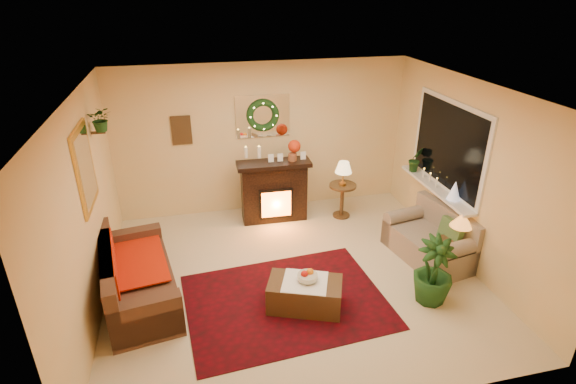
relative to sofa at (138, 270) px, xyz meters
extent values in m
plane|color=beige|center=(2.04, 0.00, -0.43)|extent=(5.00, 5.00, 0.00)
plane|color=white|center=(2.04, 0.00, 2.17)|extent=(5.00, 5.00, 0.00)
plane|color=#EFD88C|center=(2.04, 2.25, 0.87)|extent=(5.00, 5.00, 0.00)
plane|color=#EFD88C|center=(2.04, -2.25, 0.87)|extent=(5.00, 5.00, 0.00)
plane|color=#EFD88C|center=(-0.46, 0.00, 0.87)|extent=(4.50, 4.50, 0.00)
plane|color=#EFD88C|center=(4.54, 0.00, 0.87)|extent=(4.50, 4.50, 0.00)
cube|color=maroon|center=(1.81, -0.50, -0.42)|extent=(2.64, 2.06, 0.01)
cube|color=brown|center=(0.00, 0.00, 0.00)|extent=(1.10, 1.96, 0.79)
cube|color=red|center=(-0.03, 0.18, 0.02)|extent=(0.73, 1.18, 0.02)
cube|color=black|center=(2.12, 1.73, 0.12)|extent=(1.09, 0.37, 1.00)
sphere|color=red|center=(2.47, 1.74, 0.87)|extent=(0.21, 0.21, 0.21)
cylinder|color=silver|center=(1.67, 1.74, 0.83)|extent=(0.06, 0.06, 0.18)
cylinder|color=white|center=(1.88, 1.70, 0.83)|extent=(0.06, 0.06, 0.19)
cube|color=white|center=(2.04, 2.23, 1.27)|extent=(0.92, 0.02, 0.72)
torus|color=#194719|center=(2.04, 2.19, 1.29)|extent=(0.55, 0.11, 0.55)
cube|color=#381E11|center=(0.69, 2.23, 1.12)|extent=(0.32, 0.03, 0.48)
cube|color=gold|center=(-0.44, 0.30, 1.32)|extent=(0.03, 0.84, 1.00)
imported|color=#194719|center=(-0.30, 1.05, 1.54)|extent=(0.33, 0.28, 0.36)
cube|color=#9E9482|center=(4.10, 0.02, -0.01)|extent=(0.99, 1.43, 0.76)
cube|color=white|center=(4.53, 0.55, 1.12)|extent=(0.03, 1.86, 1.36)
cube|color=black|center=(4.51, 0.55, 1.12)|extent=(0.02, 1.70, 1.22)
cube|color=white|center=(4.42, 0.55, 0.44)|extent=(0.22, 1.86, 0.04)
cone|color=white|center=(4.43, 0.10, 0.61)|extent=(0.18, 0.18, 0.28)
imported|color=#214E26|center=(4.40, 1.22, 0.65)|extent=(0.30, 0.24, 0.54)
cylinder|color=black|center=(3.28, 1.56, -0.11)|extent=(0.57, 0.57, 0.60)
cone|color=#E1BD7B|center=(3.27, 1.53, 0.45)|extent=(0.28, 0.28, 0.43)
cube|color=#4E2414|center=(4.30, -0.34, -0.16)|extent=(0.39, 0.39, 0.48)
cone|color=#FFA01D|center=(4.33, -0.32, 0.31)|extent=(0.31, 0.31, 0.45)
cube|color=black|center=(2.02, -0.66, -0.22)|extent=(1.03, 0.80, 0.38)
cylinder|color=beige|center=(2.06, -0.64, 0.02)|extent=(0.25, 0.25, 0.06)
imported|color=#256030|center=(3.63, -0.89, 0.02)|extent=(1.55, 1.55, 2.70)
camera|label=1|loc=(0.79, -5.04, 3.31)|focal=28.00mm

